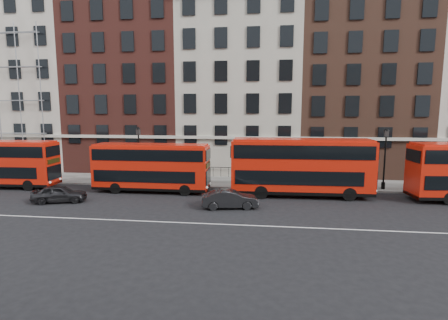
# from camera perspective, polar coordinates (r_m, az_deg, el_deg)

# --- Properties ---
(ground) EXTENTS (120.00, 120.00, 0.00)m
(ground) POSITION_cam_1_polar(r_m,az_deg,el_deg) (23.74, -0.80, -8.89)
(ground) COLOR black
(ground) RESTS_ON ground
(pavement) EXTENTS (80.00, 5.00, 0.15)m
(pavement) POSITION_cam_1_polar(r_m,az_deg,el_deg) (33.84, 1.67, -3.62)
(pavement) COLOR gray
(pavement) RESTS_ON ground
(kerb) EXTENTS (80.00, 0.30, 0.16)m
(kerb) POSITION_cam_1_polar(r_m,az_deg,el_deg) (31.41, 1.23, -4.53)
(kerb) COLOR gray
(kerb) RESTS_ON ground
(road_centre_line) EXTENTS (70.00, 0.12, 0.01)m
(road_centre_line) POSITION_cam_1_polar(r_m,az_deg,el_deg) (21.86, -1.54, -10.40)
(road_centre_line) COLOR white
(road_centre_line) RESTS_ON ground
(building_terrace) EXTENTS (64.00, 11.95, 22.00)m
(building_terrace) POSITION_cam_1_polar(r_m,az_deg,el_deg) (40.65, 2.31, 12.73)
(building_terrace) COLOR #B5AB9C
(building_terrace) RESTS_ON ground
(bus_a) EXTENTS (10.20, 2.83, 4.25)m
(bus_a) POSITION_cam_1_polar(r_m,az_deg,el_deg) (37.40, -32.72, -0.36)
(bus_a) COLOR red
(bus_a) RESTS_ON ground
(bus_b) EXTENTS (9.85, 2.41, 4.13)m
(bus_b) POSITION_cam_1_polar(r_m,az_deg,el_deg) (30.39, -11.84, -1.02)
(bus_b) COLOR red
(bus_b) RESTS_ON ground
(bus_c) EXTENTS (11.25, 2.96, 4.70)m
(bus_c) POSITION_cam_1_polar(r_m,az_deg,el_deg) (28.82, 12.39, -0.92)
(bus_c) COLOR red
(bus_c) RESTS_ON ground
(car_rear) EXTENTS (4.18, 2.59, 1.33)m
(car_rear) POSITION_cam_1_polar(r_m,az_deg,el_deg) (29.46, -25.27, -4.99)
(car_rear) COLOR #242427
(car_rear) RESTS_ON ground
(car_front) EXTENTS (4.23, 2.13, 1.33)m
(car_front) POSITION_cam_1_polar(r_m,az_deg,el_deg) (25.09, 0.97, -6.39)
(car_front) COLOR black
(car_front) RESTS_ON ground
(lamp_post_left) EXTENTS (0.44, 0.44, 5.33)m
(lamp_post_left) POSITION_cam_1_polar(r_m,az_deg,el_deg) (33.41, -13.71, 1.22)
(lamp_post_left) COLOR black
(lamp_post_left) RESTS_ON pavement
(lamp_post_right) EXTENTS (0.44, 0.44, 5.33)m
(lamp_post_right) POSITION_cam_1_polar(r_m,az_deg,el_deg) (33.08, 24.80, 0.64)
(lamp_post_right) COLOR black
(lamp_post_right) RESTS_ON pavement
(iron_railings) EXTENTS (6.60, 0.06, 1.00)m
(iron_railings) POSITION_cam_1_polar(r_m,az_deg,el_deg) (35.89, 2.01, -2.01)
(iron_railings) COLOR black
(iron_railings) RESTS_ON pavement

